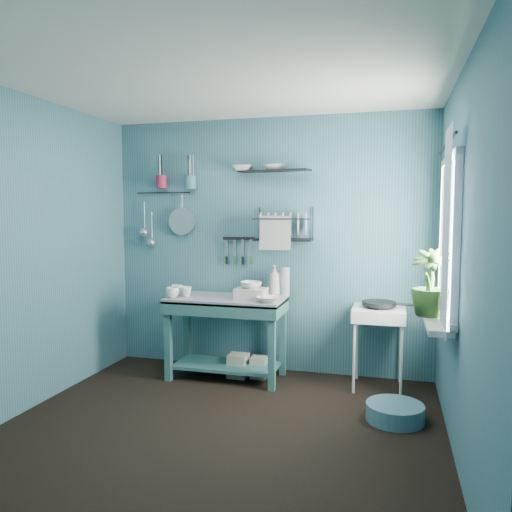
% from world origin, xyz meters
% --- Properties ---
extents(floor, '(3.20, 3.20, 0.00)m').
position_xyz_m(floor, '(0.00, 0.00, 0.00)').
color(floor, black).
rests_on(floor, ground).
extents(ceiling, '(3.20, 3.20, 0.00)m').
position_xyz_m(ceiling, '(0.00, 0.00, 2.50)').
color(ceiling, silver).
rests_on(ceiling, ground).
extents(wall_back, '(3.20, 0.00, 3.20)m').
position_xyz_m(wall_back, '(0.00, 1.50, 1.25)').
color(wall_back, '#376571').
rests_on(wall_back, ground).
extents(wall_front, '(3.20, 0.00, 3.20)m').
position_xyz_m(wall_front, '(0.00, -1.50, 1.25)').
color(wall_front, '#376571').
rests_on(wall_front, ground).
extents(wall_left, '(0.00, 3.00, 3.00)m').
position_xyz_m(wall_left, '(-1.60, 0.00, 1.25)').
color(wall_left, '#376571').
rests_on(wall_left, ground).
extents(wall_right, '(0.00, 3.00, 3.00)m').
position_xyz_m(wall_right, '(1.60, 0.00, 1.25)').
color(wall_right, '#376571').
rests_on(wall_right, ground).
extents(work_counter, '(1.18, 0.73, 0.78)m').
position_xyz_m(work_counter, '(-0.32, 1.12, 0.39)').
color(work_counter, '#2F635F').
rests_on(work_counter, floor).
extents(mug_left, '(0.12, 0.12, 0.10)m').
position_xyz_m(mug_left, '(-0.80, 0.96, 0.83)').
color(mug_left, silver).
rests_on(mug_left, work_counter).
extents(mug_mid, '(0.14, 0.14, 0.09)m').
position_xyz_m(mug_mid, '(-0.70, 1.06, 0.82)').
color(mug_mid, silver).
rests_on(mug_mid, work_counter).
extents(mug_right, '(0.17, 0.17, 0.10)m').
position_xyz_m(mug_right, '(-0.82, 1.12, 0.83)').
color(mug_right, silver).
rests_on(mug_right, work_counter).
extents(wash_tub, '(0.28, 0.22, 0.10)m').
position_xyz_m(wash_tub, '(-0.07, 1.10, 0.83)').
color(wash_tub, '#BAB3AA').
rests_on(wash_tub, work_counter).
extents(tub_bowl, '(0.20, 0.19, 0.06)m').
position_xyz_m(tub_bowl, '(-0.07, 1.10, 0.91)').
color(tub_bowl, silver).
rests_on(tub_bowl, wash_tub).
extents(soap_bottle, '(0.12, 0.12, 0.30)m').
position_xyz_m(soap_bottle, '(0.10, 1.32, 0.93)').
color(soap_bottle, '#BAB3AA').
rests_on(soap_bottle, work_counter).
extents(water_bottle, '(0.09, 0.09, 0.28)m').
position_xyz_m(water_bottle, '(0.20, 1.34, 0.92)').
color(water_bottle, '#9EABB0').
rests_on(water_bottle, work_counter).
extents(counter_bowl, '(0.22, 0.22, 0.05)m').
position_xyz_m(counter_bowl, '(0.13, 0.97, 0.80)').
color(counter_bowl, silver).
rests_on(counter_bowl, work_counter).
extents(hotplate_stand, '(0.53, 0.53, 0.73)m').
position_xyz_m(hotplate_stand, '(1.09, 1.22, 0.37)').
color(hotplate_stand, silver).
rests_on(hotplate_stand, floor).
extents(frying_pan, '(0.30, 0.30, 0.03)m').
position_xyz_m(frying_pan, '(1.09, 1.22, 0.77)').
color(frying_pan, black).
rests_on(frying_pan, hotplate_stand).
extents(knife_strip, '(0.32, 0.06, 0.03)m').
position_xyz_m(knife_strip, '(-0.30, 1.47, 1.32)').
color(knife_strip, black).
rests_on(knife_strip, wall_back).
extents(dish_rack, '(0.58, 0.33, 0.32)m').
position_xyz_m(dish_rack, '(0.18, 1.37, 1.47)').
color(dish_rack, black).
rests_on(dish_rack, wall_back).
extents(upper_shelf, '(0.72, 0.29, 0.02)m').
position_xyz_m(upper_shelf, '(0.08, 1.40, 1.97)').
color(upper_shelf, black).
rests_on(upper_shelf, wall_back).
extents(shelf_bowl_left, '(0.23, 0.23, 0.05)m').
position_xyz_m(shelf_bowl_left, '(-0.24, 1.40, 2.00)').
color(shelf_bowl_left, silver).
rests_on(shelf_bowl_left, upper_shelf).
extents(shelf_bowl_right, '(0.23, 0.23, 0.05)m').
position_xyz_m(shelf_bowl_right, '(0.09, 1.40, 2.08)').
color(shelf_bowl_right, silver).
rests_on(shelf_bowl_right, upper_shelf).
extents(utensil_cup_magenta, '(0.11, 0.11, 0.13)m').
position_xyz_m(utensil_cup_magenta, '(-1.11, 1.42, 1.89)').
color(utensil_cup_magenta, maroon).
rests_on(utensil_cup_magenta, wall_back).
extents(utensil_cup_teal, '(0.11, 0.11, 0.13)m').
position_xyz_m(utensil_cup_teal, '(-0.79, 1.42, 1.88)').
color(utensil_cup_teal, teal).
rests_on(utensil_cup_teal, wall_back).
extents(colander, '(0.28, 0.03, 0.28)m').
position_xyz_m(colander, '(-0.91, 1.45, 1.49)').
color(colander, '#ADAFB5').
rests_on(colander, wall_back).
extents(ladle_outer, '(0.01, 0.01, 0.30)m').
position_xyz_m(ladle_outer, '(-1.33, 1.46, 1.54)').
color(ladle_outer, '#ADAFB5').
rests_on(ladle_outer, wall_back).
extents(ladle_inner, '(0.01, 0.01, 0.30)m').
position_xyz_m(ladle_inner, '(-1.25, 1.46, 1.43)').
color(ladle_inner, '#ADAFB5').
rests_on(ladle_inner, wall_back).
extents(hook_rail, '(0.60, 0.01, 0.01)m').
position_xyz_m(hook_rail, '(-1.12, 1.47, 1.78)').
color(hook_rail, black).
rests_on(hook_rail, wall_back).
extents(window_glass, '(0.00, 1.10, 1.10)m').
position_xyz_m(window_glass, '(1.59, 0.45, 1.40)').
color(window_glass, white).
rests_on(window_glass, wall_right).
extents(windowsill, '(0.16, 0.95, 0.04)m').
position_xyz_m(windowsill, '(1.50, 0.45, 0.81)').
color(windowsill, silver).
rests_on(windowsill, wall_right).
extents(curtain, '(0.00, 1.35, 1.35)m').
position_xyz_m(curtain, '(1.52, 0.15, 1.45)').
color(curtain, white).
rests_on(curtain, wall_right).
extents(curtain_rod, '(0.02, 1.05, 0.02)m').
position_xyz_m(curtain_rod, '(1.54, 0.45, 2.05)').
color(curtain_rod, black).
rests_on(curtain_rod, wall_right).
extents(potted_plant, '(0.29, 0.29, 0.48)m').
position_xyz_m(potted_plant, '(1.46, 0.46, 1.07)').
color(potted_plant, '#386528').
rests_on(potted_plant, windowsill).
extents(storage_tin_large, '(0.18, 0.18, 0.22)m').
position_xyz_m(storage_tin_large, '(-0.22, 1.17, 0.11)').
color(storage_tin_large, tan).
rests_on(storage_tin_large, floor).
extents(storage_tin_small, '(0.15, 0.15, 0.20)m').
position_xyz_m(storage_tin_small, '(-0.02, 1.20, 0.10)').
color(storage_tin_small, tan).
rests_on(storage_tin_small, floor).
extents(floor_basin, '(0.43, 0.43, 0.13)m').
position_xyz_m(floor_basin, '(1.24, 0.51, 0.07)').
color(floor_basin, teal).
rests_on(floor_basin, floor).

